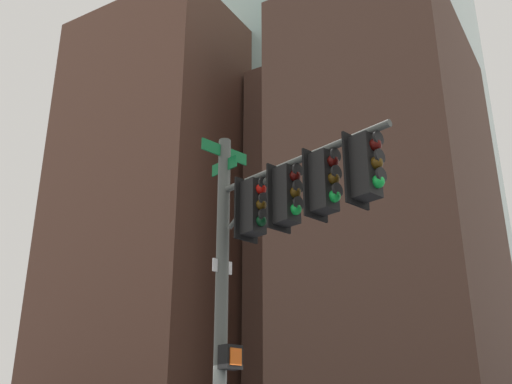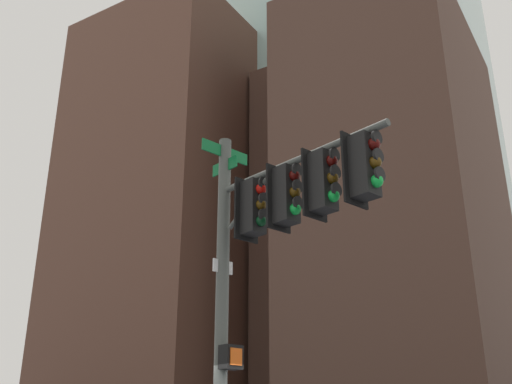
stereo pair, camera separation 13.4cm
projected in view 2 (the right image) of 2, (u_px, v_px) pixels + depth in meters
The scene contains 5 objects.
signal_pole_assembly at pixel (272, 235), 10.20m from camera, with size 1.67×4.03×6.81m.
building_brick_nearside at pixel (403, 216), 55.54m from camera, with size 22.67×15.65×39.42m, color #4C3328.
building_brick_midblock at pixel (166, 216), 63.90m from camera, with size 17.26×18.18×44.82m, color brown.
building_glass_tower at pixel (376, 124), 76.90m from camera, with size 32.34×25.53×75.36m, color #9EC6C1.
building_brick_farside at pixel (369, 252), 64.04m from camera, with size 22.38×16.13×37.82m, color #4C3328.
Camera 2 is at (8.59, 5.88, 1.52)m, focal length 42.16 mm.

